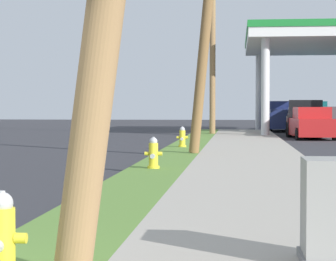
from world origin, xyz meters
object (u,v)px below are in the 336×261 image
fire_hydrant_second (153,155)px  truck_navy_at_forecourt (284,117)px  utility_cabinet (328,215)px  fire_hydrant_nearest (2,241)px  car_tan_by_far_pump (302,121)px  fire_hydrant_third (182,138)px  truck_teal_on_apron (313,117)px  car_red_by_near_pump (311,124)px  truck_black_at_far_bay (306,119)px  utility_pole_background (213,39)px

fire_hydrant_second → truck_navy_at_forecourt: truck_navy_at_forecourt is taller
fire_hydrant_second → utility_cabinet: size_ratio=0.77×
fire_hydrant_nearest → fire_hydrant_second: (-0.02, 10.37, 0.00)m
fire_hydrant_second → car_tan_by_far_pump: (5.80, 25.14, 0.28)m
fire_hydrant_nearest → fire_hydrant_third: size_ratio=1.00×
fire_hydrant_third → truck_teal_on_apron: truck_teal_on_apron is taller
fire_hydrant_third → car_tan_by_far_pump: bearing=70.5°
fire_hydrant_second → utility_cabinet: (2.82, -9.48, 0.12)m
fire_hydrant_third → car_red_by_near_pump: size_ratio=0.16×
car_red_by_near_pump → truck_navy_at_forecourt: 10.81m
fire_hydrant_nearest → truck_teal_on_apron: size_ratio=0.13×
truck_navy_at_forecourt → fire_hydrant_nearest: bearing=-97.2°
fire_hydrant_second → fire_hydrant_third: 8.68m
fire_hydrant_third → truck_teal_on_apron: bearing=73.1°
fire_hydrant_third → truck_black_at_far_bay: truck_black_at_far_bay is taller
car_red_by_near_pump → truck_black_at_far_bay: (0.14, 4.21, 0.19)m
utility_cabinet → truck_black_at_far_bay: (2.92, 31.83, 0.35)m
fire_hydrant_third → truck_teal_on_apron: size_ratio=0.13×
utility_cabinet → truck_teal_on_apron: truck_teal_on_apron is taller
truck_navy_at_forecourt → truck_teal_on_apron: (2.22, 3.54, 0.00)m
utility_pole_background → car_red_by_near_pump: (5.00, -3.13, -4.60)m
car_tan_by_far_pump → truck_navy_at_forecourt: bearing=102.0°
fire_hydrant_nearest → car_tan_by_far_pump: size_ratio=0.16×
utility_cabinet → car_tan_by_far_pump: car_tan_by_far_pump is taller
fire_hydrant_second → car_red_by_near_pump: 18.98m
truck_teal_on_apron → car_red_by_near_pump: bearing=-96.4°
utility_cabinet → car_red_by_near_pump: 27.76m
fire_hydrant_second → truck_teal_on_apron: truck_teal_on_apron is taller
truck_teal_on_apron → utility_cabinet: bearing=-96.0°
fire_hydrant_third → truck_black_at_far_bay: (5.76, 13.67, 0.47)m
truck_teal_on_apron → truck_navy_at_forecourt: bearing=-122.1°
fire_hydrant_second → utility_pole_background: bearing=88.4°
utility_pole_background → truck_navy_at_forecourt: 9.87m
utility_cabinet → car_tan_by_far_pump: 34.75m
fire_hydrant_second → truck_black_at_far_bay: truck_black_at_far_bay is taller
truck_black_at_far_bay → fire_hydrant_nearest: bearing=-99.9°
car_red_by_near_pump → utility_pole_background: bearing=147.9°
fire_hydrant_nearest → truck_teal_on_apron: truck_teal_on_apron is taller
utility_cabinet → truck_navy_at_forecourt: bearing=86.8°
utility_pole_background → truck_black_at_far_bay: (5.14, 1.08, -4.40)m
fire_hydrant_second → car_tan_by_far_pump: 25.80m
utility_pole_background → utility_cabinet: bearing=-85.9°
truck_teal_on_apron → utility_pole_background: bearing=-120.6°
car_red_by_near_pump → fire_hydrant_third: bearing=-120.7°
fire_hydrant_third → utility_pole_background: utility_pole_background is taller
fire_hydrant_second → truck_black_at_far_bay: (5.74, 22.35, 0.47)m
utility_cabinet → truck_black_at_far_bay: 31.96m
utility_pole_background → utility_cabinet: 31.19m
fire_hydrant_second → utility_pole_background: 21.83m
fire_hydrant_nearest → fire_hydrant_second: 10.37m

